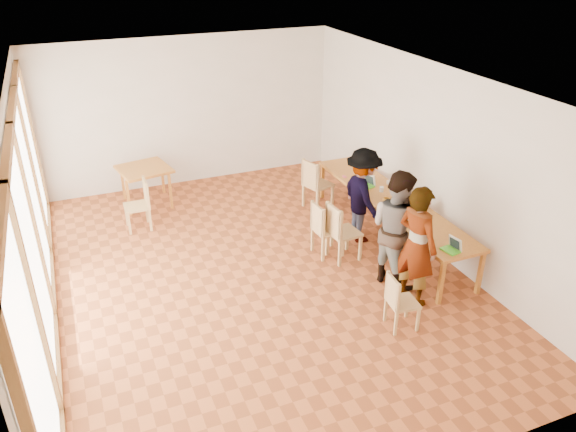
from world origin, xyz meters
The scene contains 25 objects.
ground centered at (0.00, 0.00, 0.00)m, with size 8.00×8.00×0.00m, color #AD572A.
wall_back centered at (0.00, 4.00, 1.50)m, with size 6.00×0.10×3.00m, color beige.
wall_front centered at (0.00, -4.00, 1.50)m, with size 6.00×0.10×3.00m, color beige.
wall_right centered at (3.00, 0.00, 1.50)m, with size 0.10×8.00×3.00m, color beige.
window_wall centered at (-2.96, 0.00, 1.50)m, with size 0.10×8.00×3.00m, color white.
ceiling centered at (0.00, 0.00, 3.02)m, with size 6.00×8.00×0.04m, color white.
communal_table centered at (2.50, 0.23, 0.70)m, with size 0.80×4.00×0.75m.
side_table centered at (-1.12, 3.20, 0.67)m, with size 0.90×0.90×0.75m.
chair_near centered at (1.30, -1.93, 0.49)m, with size 0.41×0.41×0.43m.
chair_mid centered at (1.38, -0.07, 0.60)m, with size 0.49×0.49×0.52m.
chair_far centered at (1.20, 0.15, 0.56)m, with size 0.45×0.45×0.49m.
chair_empty centered at (1.80, 1.78, 0.60)m, with size 0.57×0.57×0.52m.
chair_spare centered at (-1.34, 2.23, 0.56)m, with size 0.43×0.43×0.48m.
person_near centered at (1.85, -1.47, 0.89)m, with size 0.65×0.43×1.79m, color gray.
person_mid centered at (1.87, -0.93, 0.90)m, with size 0.87×0.68×1.80m, color gray.
person_far centered at (2.04, 0.39, 0.82)m, with size 1.06×0.61×1.64m, color gray.
laptop_near centered at (2.40, -1.57, 0.81)m, with size 0.24×0.27×0.20m.
laptop_mid centered at (2.65, -0.38, 0.81)m, with size 0.31×0.32×0.22m.
laptop_far centered at (2.41, 0.85, 0.81)m, with size 0.29×0.31×0.22m.
yellow_mug centered at (2.33, 0.11, 0.80)m, with size 0.12×0.12×0.10m, color gold.
green_bottle centered at (2.50, -0.46, 0.89)m, with size 0.07×0.07×0.28m, color #147439.
clear_glass centered at (2.50, 0.54, 0.80)m, with size 0.07×0.07×0.09m, color silver.
condiment_cup centered at (2.79, 0.79, 0.78)m, with size 0.08×0.08×0.06m, color white.
pink_phone centered at (2.21, 1.36, 0.76)m, with size 0.05×0.10×0.01m, color #C83F55.
black_pouch centered at (2.39, -0.37, 0.80)m, with size 0.16×0.26×0.09m, color black.
Camera 1 is at (-2.33, -7.00, 4.77)m, focal length 35.00 mm.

